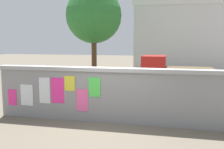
# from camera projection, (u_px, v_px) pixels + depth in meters

# --- Properties ---
(ground) EXTENTS (60.00, 60.00, 0.00)m
(ground) POSITION_uv_depth(u_px,v_px,m) (139.00, 83.00, 16.13)
(ground) COLOR #6B6051
(poster_wall) EXTENTS (7.89, 0.42, 1.78)m
(poster_wall) POSITION_uv_depth(u_px,v_px,m) (110.00, 94.00, 8.28)
(poster_wall) COLOR gray
(poster_wall) RESTS_ON ground
(auto_rickshaw_truck) EXTENTS (3.64, 1.59, 1.85)m
(auto_rickshaw_truck) POSITION_uv_depth(u_px,v_px,m) (173.00, 74.00, 13.45)
(auto_rickshaw_truck) COLOR black
(auto_rickshaw_truck) RESTS_ON ground
(motorcycle) EXTENTS (1.90, 0.56, 0.87)m
(motorcycle) POSITION_uv_depth(u_px,v_px,m) (64.00, 90.00, 11.37)
(motorcycle) COLOR black
(motorcycle) RESTS_ON ground
(bicycle_near) EXTENTS (1.71, 0.44, 0.95)m
(bicycle_near) POSITION_uv_depth(u_px,v_px,m) (137.00, 97.00, 10.39)
(bicycle_near) COLOR black
(bicycle_near) RESTS_ON ground
(bicycle_far) EXTENTS (1.68, 0.54, 0.95)m
(bicycle_far) POSITION_uv_depth(u_px,v_px,m) (117.00, 84.00, 13.65)
(bicycle_far) COLOR black
(bicycle_far) RESTS_ON ground
(person_walking) EXTENTS (0.36, 0.36, 1.62)m
(person_walking) POSITION_uv_depth(u_px,v_px,m) (212.00, 87.00, 9.22)
(person_walking) COLOR purple
(person_walking) RESTS_ON ground
(tree_roadside) EXTENTS (4.20, 4.20, 6.63)m
(tree_roadside) POSITION_uv_depth(u_px,v_px,m) (94.00, 16.00, 19.28)
(tree_roadside) COLOR brown
(tree_roadside) RESTS_ON ground
(building_background) EXTENTS (8.31, 4.31, 6.11)m
(building_background) POSITION_uv_depth(u_px,v_px,m) (181.00, 36.00, 23.27)
(building_background) COLOR silver
(building_background) RESTS_ON ground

